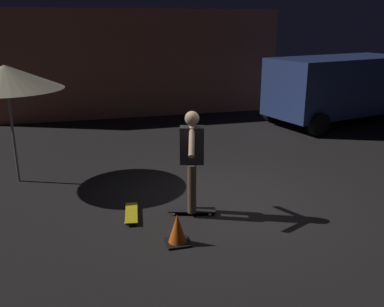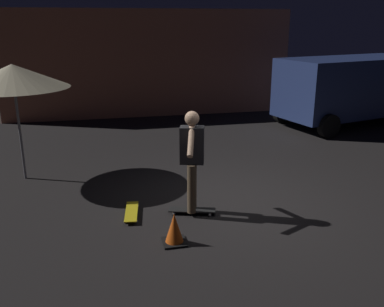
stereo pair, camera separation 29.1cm
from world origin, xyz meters
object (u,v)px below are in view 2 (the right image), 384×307
(skateboard_ridden, at_px, (192,210))
(parked_van, at_px, (351,87))
(patio_umbrella, at_px, (13,76))
(skateboard_spare, at_px, (132,212))
(traffic_cone, at_px, (174,230))
(skater, at_px, (192,154))

(skateboard_ridden, bearing_deg, parked_van, 40.16)
(patio_umbrella, relative_size, skateboard_spare, 2.87)
(skateboard_spare, bearing_deg, skateboard_ridden, -9.31)
(patio_umbrella, xyz_separation_m, skateboard_spare, (1.96, -2.20, -2.02))
(skateboard_spare, bearing_deg, traffic_cone, -63.87)
(parked_van, distance_m, skater, 8.11)
(skateboard_ridden, xyz_separation_m, skateboard_spare, (-0.99, 0.16, 0.00))
(parked_van, height_order, skateboard_ridden, parked_van)
(skateboard_spare, bearing_deg, parked_van, 35.18)
(patio_umbrella, height_order, skateboard_spare, patio_umbrella)
(parked_van, height_order, skateboard_spare, parked_van)
(skateboard_ridden, xyz_separation_m, traffic_cone, (-0.47, -0.91, 0.16))
(skateboard_spare, height_order, traffic_cone, traffic_cone)
(patio_umbrella, bearing_deg, skateboard_ridden, -38.66)
(skater, bearing_deg, traffic_cone, -117.34)
(skater, height_order, traffic_cone, skater)
(parked_van, xyz_separation_m, skater, (-6.20, -5.23, -0.12))
(patio_umbrella, xyz_separation_m, traffic_cone, (2.49, -3.27, -1.86))
(skateboard_spare, relative_size, traffic_cone, 1.74)
(patio_umbrella, relative_size, traffic_cone, 5.00)
(traffic_cone, bearing_deg, parked_van, 42.63)
(parked_van, distance_m, skateboard_spare, 8.86)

